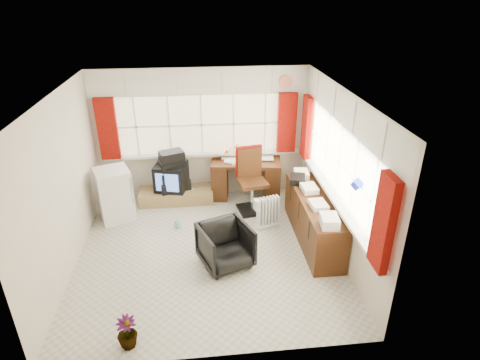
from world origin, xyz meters
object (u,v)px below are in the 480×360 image
object	(u,v)px
radiator	(268,215)
mini_fridge	(115,195)
tv_bench	(176,195)
task_chair	(250,177)
crt_tv	(171,177)
credenza	(313,218)
desk	(246,176)
office_chair	(226,246)
desk_lamp	(237,149)

from	to	relation	value
radiator	mini_fridge	xyz separation A→B (m)	(-2.64, 0.60, 0.24)
tv_bench	radiator	bearing A→B (deg)	-34.98
task_chair	crt_tv	xyz separation A→B (m)	(-1.47, 0.43, -0.13)
task_chair	radiator	world-z (taller)	task_chair
credenza	tv_bench	size ratio (longest dim) A/B	1.43
desk	mini_fridge	size ratio (longest dim) A/B	1.48
radiator	credenza	world-z (taller)	credenza
desk	tv_bench	size ratio (longest dim) A/B	1.00
office_chair	radiator	world-z (taller)	office_chair
desk_lamp	credenza	size ratio (longest dim) A/B	0.20
office_chair	desk	bearing A→B (deg)	54.18
credenza	crt_tv	bearing A→B (deg)	146.35
office_chair	crt_tv	distance (m)	2.28
task_chair	tv_bench	xyz separation A→B (m)	(-1.39, 0.39, -0.51)
office_chair	credenza	xyz separation A→B (m)	(1.47, 0.53, 0.06)
radiator	credenza	bearing A→B (deg)	-30.55
desk	credenza	distance (m)	1.84
crt_tv	mini_fridge	size ratio (longest dim) A/B	0.71
mini_fridge	tv_bench	bearing A→B (deg)	26.31
desk_lamp	desk	bearing A→B (deg)	28.84
crt_tv	radiator	bearing A→B (deg)	-34.86
radiator	desk_lamp	bearing A→B (deg)	110.47
office_chair	radiator	xyz separation A→B (m)	(0.79, 0.93, -0.09)
office_chair	radiator	distance (m)	1.23
desk	tv_bench	distance (m)	1.40
task_chair	credenza	distance (m)	1.46
task_chair	mini_fridge	xyz separation A→B (m)	(-2.43, -0.13, -0.16)
desk	radiator	bearing A→B (deg)	-79.10
desk_lamp	tv_bench	bearing A→B (deg)	179.09
task_chair	radiator	xyz separation A→B (m)	(0.21, -0.73, -0.40)
desk_lamp	task_chair	xyz separation A→B (m)	(0.21, -0.37, -0.41)
crt_tv	office_chair	bearing A→B (deg)	-67.31
tv_bench	desk	bearing A→B (deg)	3.35
desk_lamp	mini_fridge	bearing A→B (deg)	-167.48
desk	tv_bench	bearing A→B (deg)	-176.65
task_chair	tv_bench	bearing A→B (deg)	164.53
desk_lamp	radiator	size ratio (longest dim) A/B	0.68
credenza	office_chair	bearing A→B (deg)	-160.16
desk_lamp	office_chair	size ratio (longest dim) A/B	0.56
task_chair	desk	bearing A→B (deg)	93.12
crt_tv	mini_fridge	bearing A→B (deg)	-149.92
office_chair	credenza	size ratio (longest dim) A/B	0.36
desk	office_chair	bearing A→B (deg)	-104.80
desk	mini_fridge	distance (m)	2.48
desk	credenza	xyz separation A→B (m)	(0.91, -1.60, -0.03)
desk	radiator	size ratio (longest dim) A/B	2.40
desk_lamp	mini_fridge	world-z (taller)	desk_lamp
credenza	radiator	bearing A→B (deg)	149.45
task_chair	crt_tv	world-z (taller)	task_chair
tv_bench	crt_tv	world-z (taller)	crt_tv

